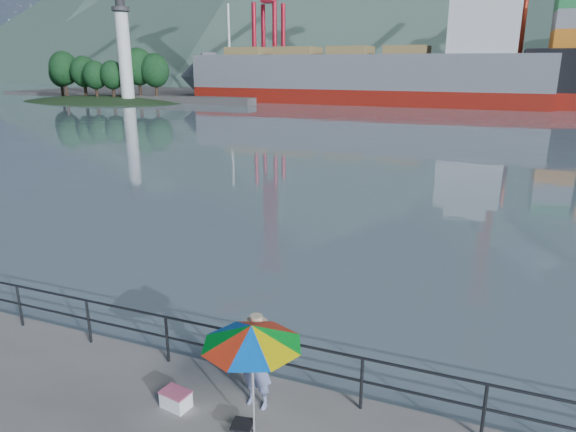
# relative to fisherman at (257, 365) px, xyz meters

# --- Properties ---
(harbor_water) EXTENTS (500.00, 280.00, 0.00)m
(harbor_water) POSITION_rel_fisherman_xyz_m (-1.28, 128.88, -0.81)
(harbor_water) COLOR slate
(harbor_water) RESTS_ON ground
(far_dock) EXTENTS (200.00, 40.00, 0.40)m
(far_dock) POSITION_rel_fisherman_xyz_m (8.72, 91.88, -0.81)
(far_dock) COLOR #514F4C
(far_dock) RESTS_ON ground
(guardrail) EXTENTS (22.00, 0.06, 1.03)m
(guardrail) POSITION_rel_fisherman_xyz_m (-1.28, 0.58, -0.29)
(guardrail) COLOR #2D3033
(guardrail) RESTS_ON ground
(lighthouse_islet) EXTENTS (48.00, 26.40, 19.20)m
(lighthouse_islet) POSITION_rel_fisherman_xyz_m (-56.25, 60.88, -0.55)
(lighthouse_islet) COLOR #263F1E
(lighthouse_islet) RESTS_ON ground
(fisherman) EXTENTS (0.61, 0.42, 1.62)m
(fisherman) POSITION_rel_fisherman_xyz_m (0.00, 0.00, 0.00)
(fisherman) COLOR navy
(fisherman) RESTS_ON ground
(beach_umbrella) EXTENTS (1.62, 1.62, 1.98)m
(beach_umbrella) POSITION_rel_fisherman_xyz_m (0.25, -0.69, 1.00)
(beach_umbrella) COLOR white
(beach_umbrella) RESTS_ON ground
(folding_stool) EXTENTS (0.39, 0.39, 0.22)m
(folding_stool) POSITION_rel_fisherman_xyz_m (0.09, -0.80, -0.69)
(folding_stool) COLOR black
(folding_stool) RESTS_ON ground
(cooler_bag) EXTENTS (0.54, 0.41, 0.28)m
(cooler_bag) POSITION_rel_fisherman_xyz_m (-1.32, -0.59, -0.67)
(cooler_bag) COLOR white
(cooler_bag) RESTS_ON ground
(fishing_rod) EXTENTS (0.23, 1.68, 1.19)m
(fishing_rod) POSITION_rel_fisherman_xyz_m (-0.32, 0.84, -0.81)
(fishing_rod) COLOR black
(fishing_rod) RESTS_ON ground
(bulk_carrier) EXTENTS (53.31, 9.23, 14.50)m
(bulk_carrier) POSITION_rel_fisherman_xyz_m (-14.40, 72.29, 3.29)
(bulk_carrier) COLOR maroon
(bulk_carrier) RESTS_ON ground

